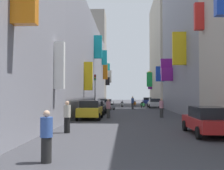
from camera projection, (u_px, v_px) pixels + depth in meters
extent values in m
plane|color=#38383D|center=(131.00, 111.00, 34.10)|extent=(140.00, 140.00, 0.00)
cube|color=white|center=(59.00, 65.00, 16.84)|extent=(0.61, 0.41, 2.86)
cube|color=gray|center=(73.00, 65.00, 39.04)|extent=(6.00, 37.89, 12.49)
cube|color=yellow|center=(88.00, 76.00, 29.09)|extent=(0.89, 0.36, 2.97)
cube|color=#19B2BF|center=(98.00, 47.00, 38.50)|extent=(1.11, 0.50, 3.19)
cube|color=#19B2BF|center=(104.00, 58.00, 51.47)|extent=(0.98, 0.47, 2.69)
cube|color=orange|center=(105.00, 72.00, 54.48)|extent=(0.88, 0.49, 2.99)
cube|color=gray|center=(92.00, 58.00, 61.41)|extent=(6.00, 6.68, 20.02)
cube|color=#19B2BF|center=(108.00, 68.00, 63.73)|extent=(0.84, 0.61, 1.91)
cube|color=white|center=(109.00, 77.00, 61.82)|extent=(1.31, 0.39, 2.73)
cube|color=black|center=(108.00, 81.00, 61.60)|extent=(0.89, 0.49, 1.75)
cube|color=red|center=(199.00, 17.00, 20.21)|extent=(0.66, 0.43, 1.98)
cube|color=gray|center=(201.00, 20.00, 31.68)|extent=(6.00, 20.37, 21.23)
cube|color=yellow|center=(179.00, 48.00, 26.03)|extent=(1.26, 0.36, 3.11)
cube|color=purple|center=(166.00, 67.00, 33.87)|extent=(1.35, 0.43, 1.92)
cube|color=blue|center=(160.00, 74.00, 40.41)|extent=(1.20, 0.64, 2.17)
cube|color=purple|center=(167.00, 74.00, 33.35)|extent=(1.35, 0.59, 1.56)
cube|color=#BCB29E|center=(169.00, 51.00, 54.33)|extent=(6.00, 19.42, 20.94)
cube|color=yellow|center=(149.00, 78.00, 61.46)|extent=(0.64, 0.36, 2.78)
cube|color=green|center=(149.00, 79.00, 58.30)|extent=(1.13, 0.54, 3.02)
cube|color=purple|center=(150.00, 84.00, 58.64)|extent=(0.83, 0.51, 2.26)
cube|color=gold|center=(90.00, 111.00, 23.24)|extent=(1.76, 4.00, 0.69)
cube|color=black|center=(90.00, 104.00, 23.46)|extent=(1.55, 2.24, 0.56)
cylinder|color=black|center=(99.00, 117.00, 21.86)|extent=(0.18, 0.60, 0.60)
cylinder|color=black|center=(77.00, 117.00, 21.95)|extent=(0.18, 0.60, 0.60)
cylinder|color=black|center=(102.00, 115.00, 24.50)|extent=(0.18, 0.60, 0.60)
cylinder|color=black|center=(82.00, 114.00, 24.58)|extent=(0.18, 0.60, 0.60)
cube|color=white|center=(154.00, 104.00, 43.09)|extent=(1.77, 4.29, 0.61)
cube|color=black|center=(155.00, 100.00, 42.90)|extent=(1.55, 2.40, 0.51)
cylinder|color=black|center=(148.00, 105.00, 44.54)|extent=(0.18, 0.60, 0.60)
cylinder|color=black|center=(159.00, 105.00, 44.46)|extent=(0.18, 0.60, 0.60)
cylinder|color=black|center=(150.00, 106.00, 41.71)|extent=(0.18, 0.60, 0.60)
cylinder|color=black|center=(161.00, 106.00, 41.63)|extent=(0.18, 0.60, 0.60)
cube|color=#B21E1E|center=(208.00, 123.00, 14.31)|extent=(1.73, 4.45, 0.59)
cube|color=black|center=(209.00, 112.00, 14.10)|extent=(1.52, 2.49, 0.56)
cylinder|color=black|center=(185.00, 126.00, 15.80)|extent=(0.18, 0.60, 0.60)
cylinder|color=black|center=(216.00, 126.00, 15.72)|extent=(0.18, 0.60, 0.60)
cylinder|color=black|center=(198.00, 133.00, 12.87)|extent=(0.18, 0.60, 0.60)
cube|color=navy|center=(147.00, 102.00, 54.84)|extent=(1.66, 3.94, 0.69)
cube|color=black|center=(147.00, 99.00, 54.66)|extent=(1.46, 2.20, 0.46)
cylinder|color=black|center=(143.00, 103.00, 56.16)|extent=(0.18, 0.60, 0.60)
cylinder|color=black|center=(151.00, 103.00, 56.09)|extent=(0.18, 0.60, 0.60)
cylinder|color=black|center=(143.00, 103.00, 53.57)|extent=(0.18, 0.60, 0.60)
cylinder|color=black|center=(152.00, 103.00, 53.49)|extent=(0.18, 0.60, 0.60)
cube|color=black|center=(96.00, 109.00, 28.71)|extent=(1.85, 3.95, 0.58)
cube|color=black|center=(96.00, 103.00, 28.92)|extent=(1.63, 2.21, 0.51)
cylinder|color=black|center=(104.00, 112.00, 27.35)|extent=(0.18, 0.60, 0.60)
cylinder|color=black|center=(85.00, 112.00, 27.44)|extent=(0.18, 0.60, 0.60)
cylinder|color=black|center=(105.00, 111.00, 29.96)|extent=(0.18, 0.60, 0.60)
cylinder|color=black|center=(88.00, 111.00, 30.04)|extent=(0.18, 0.60, 0.60)
cube|color=#B7B7BC|center=(106.00, 104.00, 41.29)|extent=(1.74, 4.49, 0.58)
cube|color=black|center=(106.00, 101.00, 41.54)|extent=(1.53, 2.51, 0.50)
cylinder|color=black|center=(111.00, 107.00, 39.77)|extent=(0.18, 0.60, 0.60)
cylinder|color=black|center=(99.00, 107.00, 39.85)|extent=(0.18, 0.60, 0.60)
cylinder|color=black|center=(112.00, 106.00, 42.72)|extent=(0.18, 0.60, 0.60)
cylinder|color=black|center=(101.00, 106.00, 42.80)|extent=(0.18, 0.60, 0.60)
cube|color=silver|center=(122.00, 104.00, 46.10)|extent=(0.52, 1.06, 0.45)
cube|color=black|center=(122.00, 102.00, 45.92)|extent=(0.36, 0.58, 0.16)
cylinder|color=#4C4C51|center=(122.00, 102.00, 46.62)|extent=(0.08, 0.28, 0.68)
cylinder|color=black|center=(122.00, 105.00, 46.73)|extent=(0.14, 0.49, 0.48)
cylinder|color=black|center=(122.00, 106.00, 45.45)|extent=(0.14, 0.49, 0.48)
cube|color=orange|center=(135.00, 103.00, 48.94)|extent=(0.49, 1.22, 0.45)
cube|color=black|center=(135.00, 102.00, 48.73)|extent=(0.34, 0.57, 0.16)
cylinder|color=#4C4C51|center=(135.00, 101.00, 49.55)|extent=(0.07, 0.28, 0.68)
cylinder|color=black|center=(135.00, 105.00, 49.68)|extent=(0.12, 0.48, 0.48)
cylinder|color=black|center=(135.00, 105.00, 48.19)|extent=(0.12, 0.48, 0.48)
cube|color=#ADADB2|center=(112.00, 107.00, 36.48)|extent=(0.77, 1.29, 0.45)
cube|color=black|center=(112.00, 104.00, 36.28)|extent=(0.47, 0.63, 0.16)
cylinder|color=#4C4C51|center=(114.00, 104.00, 37.07)|extent=(0.14, 0.28, 0.68)
cylinder|color=black|center=(114.00, 108.00, 37.19)|extent=(0.23, 0.49, 0.48)
cylinder|color=black|center=(110.00, 109.00, 35.76)|extent=(0.23, 0.49, 0.48)
cube|color=#287F3D|center=(143.00, 105.00, 43.18)|extent=(0.76, 1.15, 0.45)
cube|color=black|center=(142.00, 103.00, 43.00)|extent=(0.48, 0.63, 0.16)
cylinder|color=#4C4C51|center=(144.00, 102.00, 43.68)|extent=(0.14, 0.28, 0.68)
cylinder|color=black|center=(144.00, 106.00, 43.79)|extent=(0.25, 0.49, 0.48)
cylinder|color=black|center=(142.00, 106.00, 42.55)|extent=(0.25, 0.49, 0.48)
cylinder|color=#333333|center=(133.00, 106.00, 38.41)|extent=(0.45, 0.45, 0.86)
cylinder|color=#335199|center=(133.00, 101.00, 38.44)|extent=(0.54, 0.54, 0.68)
sphere|color=tan|center=(133.00, 97.00, 38.45)|extent=(0.23, 0.23, 0.23)
cylinder|color=#353535|center=(161.00, 113.00, 25.02)|extent=(0.43, 0.43, 0.84)
cylinder|color=pink|center=(161.00, 104.00, 25.05)|extent=(0.51, 0.51, 0.67)
sphere|color=tan|center=(161.00, 99.00, 25.06)|extent=(0.23, 0.23, 0.23)
cylinder|color=black|center=(46.00, 150.00, 8.49)|extent=(0.40, 0.40, 0.78)
cylinder|color=#335199|center=(47.00, 127.00, 8.51)|extent=(0.48, 0.48, 0.61)
sphere|color=tan|center=(47.00, 114.00, 8.52)|extent=(0.21, 0.21, 0.21)
cylinder|color=#3E3E3E|center=(108.00, 113.00, 24.43)|extent=(0.45, 0.45, 0.81)
cylinder|color=pink|center=(108.00, 105.00, 24.45)|extent=(0.53, 0.53, 0.64)
sphere|color=tan|center=(108.00, 100.00, 24.46)|extent=(0.22, 0.22, 0.22)
cylinder|color=black|center=(67.00, 125.00, 15.02)|extent=(0.37, 0.37, 0.84)
cylinder|color=#B2AD9E|center=(67.00, 111.00, 15.04)|extent=(0.44, 0.44, 0.66)
sphere|color=tan|center=(67.00, 103.00, 15.06)|extent=(0.23, 0.23, 0.23)
cylinder|color=#2D2D2D|center=(95.00, 95.00, 36.22)|extent=(0.12, 0.12, 3.91)
cube|color=black|center=(95.00, 77.00, 36.30)|extent=(0.26, 0.26, 0.75)
sphere|color=red|center=(95.00, 75.00, 36.17)|extent=(0.14, 0.14, 0.14)
sphere|color=orange|center=(95.00, 77.00, 36.16)|extent=(0.14, 0.14, 0.14)
sphere|color=green|center=(95.00, 79.00, 36.15)|extent=(0.14, 0.14, 0.14)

